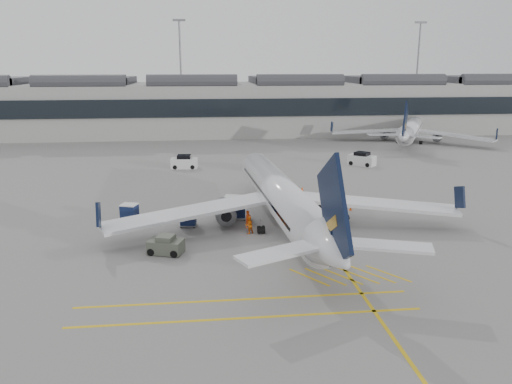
{
  "coord_description": "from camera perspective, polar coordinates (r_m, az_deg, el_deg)",
  "views": [
    {
      "loc": [
        -0.54,
        -40.05,
        15.1
      ],
      "look_at": [
        4.21,
        2.84,
        4.0
      ],
      "focal_mm": 35.0,
      "sensor_mm": 36.0,
      "label": 1
    }
  ],
  "objects": [
    {
      "name": "terminal",
      "position": [
        112.34,
        -6.11,
        9.77
      ],
      "size": [
        200.0,
        20.45,
        12.4
      ],
      "color": "#9E9E99",
      "rests_on": "ground"
    },
    {
      "name": "safety_cone_engine",
      "position": [
        53.94,
        10.75,
        -1.84
      ],
      "size": [
        0.32,
        0.32,
        0.45
      ],
      "primitive_type": "cone",
      "color": "#F24C0A",
      "rests_on": "ground"
    },
    {
      "name": "apron_markings",
      "position": [
        53.33,
        5.35,
        -2.08
      ],
      "size": [
        0.25,
        60.0,
        0.01
      ],
      "primitive_type": "cube",
      "color": "gold",
      "rests_on": "ground"
    },
    {
      "name": "light_masts",
      "position": [
        126.06,
        -7.04,
        14.04
      ],
      "size": [
        113.0,
        0.6,
        25.45
      ],
      "color": "slate",
      "rests_on": "ground"
    },
    {
      "name": "service_van_mid",
      "position": [
        73.28,
        0.23,
        3.22
      ],
      "size": [
        3.11,
        4.18,
        1.93
      ],
      "rotation": [
        0.0,
        0.0,
        1.2
      ],
      "color": "silver",
      "rests_on": "ground"
    },
    {
      "name": "safety_cone_nose",
      "position": [
        61.43,
        5.29,
        0.38
      ],
      "size": [
        0.36,
        0.36,
        0.5
      ],
      "primitive_type": "cone",
      "color": "#F24C0A",
      "rests_on": "ground"
    },
    {
      "name": "belt_loader",
      "position": [
        49.59,
        7.1,
        -2.68
      ],
      "size": [
        5.23,
        2.53,
        2.07
      ],
      "rotation": [
        0.0,
        0.0,
        -0.23
      ],
      "color": "#BBB7B1",
      "rests_on": "ground"
    },
    {
      "name": "baggage_cart_a",
      "position": [
        49.92,
        -2.21,
        -1.93
      ],
      "size": [
        1.98,
        1.68,
        1.95
      ],
      "rotation": [
        0.0,
        0.0,
        -0.09
      ],
      "color": "gray",
      "rests_on": "ground"
    },
    {
      "name": "airliner_main",
      "position": [
        47.13,
        3.0,
        -0.64
      ],
      "size": [
        33.57,
        36.77,
        9.77
      ],
      "rotation": [
        0.0,
        0.0,
        0.06
      ],
      "color": "silver",
      "rests_on": "ground"
    },
    {
      "name": "service_van_left",
      "position": [
        75.18,
        -8.21,
        3.38
      ],
      "size": [
        3.99,
        2.22,
        1.98
      ],
      "rotation": [
        0.0,
        0.0,
        -0.08
      ],
      "color": "silver",
      "rests_on": "ground"
    },
    {
      "name": "ground",
      "position": [
        42.81,
        -5.22,
        -6.29
      ],
      "size": [
        220.0,
        220.0,
        0.0
      ],
      "primitive_type": "plane",
      "color": "gray",
      "rests_on": "ground"
    },
    {
      "name": "ramp_agent_b",
      "position": [
        45.67,
        -0.8,
        -3.79
      ],
      "size": [
        0.98,
        0.89,
        1.65
      ],
      "primitive_type": "imported",
      "rotation": [
        0.0,
        0.0,
        3.56
      ],
      "color": "orange",
      "rests_on": "ground"
    },
    {
      "name": "baggage_cart_b",
      "position": [
        51.43,
        -2.64,
        -1.46
      ],
      "size": [
        2.17,
        1.94,
        1.94
      ],
      "rotation": [
        0.0,
        0.0,
        -0.26
      ],
      "color": "gray",
      "rests_on": "ground"
    },
    {
      "name": "airliner_far",
      "position": [
        103.55,
        17.29,
        6.88
      ],
      "size": [
        28.14,
        31.04,
        9.07
      ],
      "rotation": [
        0.0,
        0.0,
        -0.49
      ],
      "color": "silver",
      "rests_on": "ground"
    },
    {
      "name": "ramp_agent_a",
      "position": [
        47.29,
        -0.91,
        -3.12
      ],
      "size": [
        0.73,
        0.69,
        1.68
      ],
      "primitive_type": "imported",
      "rotation": [
        0.0,
        0.0,
        0.66
      ],
      "color": "#FF440D",
      "rests_on": "ground"
    },
    {
      "name": "pushback_tug",
      "position": [
        41.72,
        -10.27,
        -6.03
      ],
      "size": [
        3.14,
        2.45,
        1.55
      ],
      "rotation": [
        0.0,
        0.0,
        -0.32
      ],
      "color": "#545A4C",
      "rests_on": "ground"
    },
    {
      "name": "service_van_right",
      "position": [
        78.27,
        12.0,
        3.67
      ],
      "size": [
        4.33,
        4.14,
        2.06
      ],
      "rotation": [
        0.0,
        0.0,
        -0.72
      ],
      "color": "silver",
      "rests_on": "ground"
    },
    {
      "name": "baggage_cart_d",
      "position": [
        50.86,
        -14.27,
        -2.22
      ],
      "size": [
        1.96,
        1.77,
        1.72
      ],
      "rotation": [
        0.0,
        0.0,
        -0.31
      ],
      "color": "gray",
      "rests_on": "ground"
    },
    {
      "name": "baggage_cart_c",
      "position": [
        48.09,
        -7.75,
        -2.94
      ],
      "size": [
        1.69,
        1.46,
        1.6
      ],
      "rotation": [
        0.0,
        0.0,
        -0.15
      ],
      "color": "gray",
      "rests_on": "ground"
    }
  ]
}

